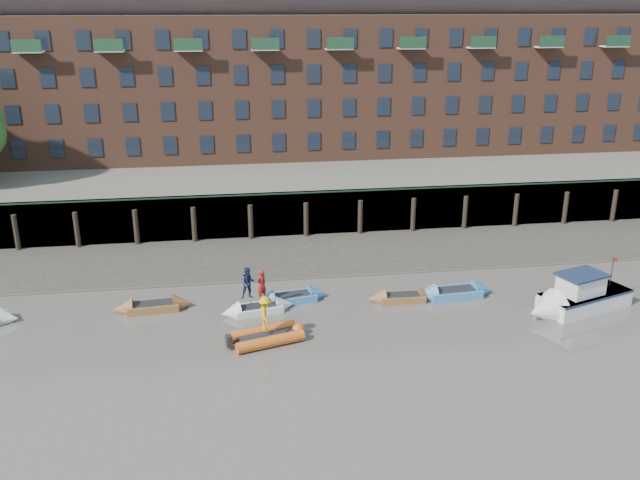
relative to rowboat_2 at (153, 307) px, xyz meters
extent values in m
plane|color=#5A544D|center=(8.00, -10.68, -0.22)|extent=(220.00, 220.00, 0.00)
cube|color=#3D382F|center=(8.00, 7.32, -0.22)|extent=(110.00, 8.00, 0.50)
cube|color=#4C4336|center=(8.00, 3.92, -0.22)|extent=(110.00, 1.60, 0.10)
cube|color=#2D2A26|center=(8.00, 11.72, 1.38)|extent=(110.00, 0.80, 3.20)
cylinder|color=black|center=(-10.00, 11.07, 1.08)|extent=(0.36, 0.36, 2.60)
cylinder|color=black|center=(-6.00, 11.07, 1.08)|extent=(0.36, 0.36, 2.60)
cylinder|color=black|center=(-2.00, 11.07, 1.08)|extent=(0.36, 0.36, 2.60)
cylinder|color=black|center=(2.00, 11.07, 1.08)|extent=(0.36, 0.36, 2.60)
cylinder|color=black|center=(6.00, 11.07, 1.08)|extent=(0.36, 0.36, 2.60)
cylinder|color=black|center=(10.00, 11.07, 1.08)|extent=(0.36, 0.36, 2.60)
cylinder|color=black|center=(14.00, 11.07, 1.08)|extent=(0.36, 0.36, 2.60)
cylinder|color=black|center=(18.00, 11.07, 1.08)|extent=(0.36, 0.36, 2.60)
cylinder|color=black|center=(22.00, 11.07, 1.08)|extent=(0.36, 0.36, 2.60)
cylinder|color=black|center=(26.00, 11.07, 1.08)|extent=(0.36, 0.36, 2.60)
cylinder|color=black|center=(30.00, 11.07, 1.08)|extent=(0.36, 0.36, 2.60)
cylinder|color=black|center=(34.00, 11.07, 1.08)|extent=(0.36, 0.36, 2.60)
cube|color=#264C2D|center=(8.00, 11.42, 3.03)|extent=(110.00, 0.06, 0.10)
cube|color=#5E594D|center=(8.00, 25.32, 1.38)|extent=(110.00, 28.00, 3.20)
cube|color=brown|center=(8.00, 26.32, 8.98)|extent=(80.00, 10.00, 12.00)
cube|color=black|center=(-12.00, 21.30, 4.78)|extent=(1.10, 0.12, 1.50)
cube|color=black|center=(-9.00, 21.30, 4.78)|extent=(1.10, 0.12, 1.50)
cube|color=black|center=(-6.00, 21.30, 4.78)|extent=(1.10, 0.12, 1.50)
cube|color=black|center=(-3.00, 21.30, 4.78)|extent=(1.10, 0.12, 1.50)
cube|color=black|center=(0.00, 21.30, 4.78)|extent=(1.10, 0.12, 1.50)
cube|color=black|center=(3.00, 21.30, 4.78)|extent=(1.10, 0.12, 1.50)
cube|color=black|center=(6.00, 21.30, 4.78)|extent=(1.10, 0.12, 1.50)
cube|color=black|center=(9.00, 21.30, 4.78)|extent=(1.10, 0.12, 1.50)
cube|color=black|center=(12.00, 21.30, 4.78)|extent=(1.10, 0.12, 1.50)
cube|color=black|center=(15.00, 21.30, 4.78)|extent=(1.10, 0.12, 1.50)
cube|color=black|center=(18.00, 21.30, 4.78)|extent=(1.10, 0.12, 1.50)
cube|color=black|center=(21.00, 21.30, 4.78)|extent=(1.10, 0.12, 1.50)
cube|color=black|center=(24.00, 21.30, 4.78)|extent=(1.10, 0.12, 1.50)
cube|color=black|center=(27.00, 21.30, 4.78)|extent=(1.10, 0.12, 1.50)
cube|color=black|center=(30.00, 21.30, 4.78)|extent=(1.10, 0.12, 1.50)
cube|color=black|center=(33.00, 21.30, 4.78)|extent=(1.10, 0.12, 1.50)
cube|color=black|center=(36.00, 21.30, 4.78)|extent=(1.10, 0.12, 1.50)
cube|color=black|center=(39.00, 21.30, 4.78)|extent=(1.10, 0.12, 1.50)
cube|color=black|center=(42.00, 21.30, 4.78)|extent=(1.10, 0.12, 1.50)
cube|color=black|center=(-12.00, 21.30, 7.58)|extent=(1.10, 0.12, 1.50)
cube|color=black|center=(-9.00, 21.30, 7.58)|extent=(1.10, 0.12, 1.50)
cube|color=black|center=(-6.00, 21.30, 7.58)|extent=(1.10, 0.12, 1.50)
cube|color=black|center=(-3.00, 21.30, 7.58)|extent=(1.10, 0.12, 1.50)
cube|color=black|center=(0.00, 21.30, 7.58)|extent=(1.10, 0.12, 1.50)
cube|color=black|center=(3.00, 21.30, 7.58)|extent=(1.10, 0.12, 1.50)
cube|color=black|center=(6.00, 21.30, 7.58)|extent=(1.10, 0.12, 1.50)
cube|color=black|center=(9.00, 21.30, 7.58)|extent=(1.10, 0.12, 1.50)
cube|color=black|center=(12.00, 21.30, 7.58)|extent=(1.10, 0.12, 1.50)
cube|color=black|center=(15.00, 21.30, 7.58)|extent=(1.10, 0.12, 1.50)
cube|color=black|center=(18.00, 21.30, 7.58)|extent=(1.10, 0.12, 1.50)
cube|color=black|center=(21.00, 21.30, 7.58)|extent=(1.10, 0.12, 1.50)
cube|color=black|center=(24.00, 21.30, 7.58)|extent=(1.10, 0.12, 1.50)
cube|color=black|center=(27.00, 21.30, 7.58)|extent=(1.10, 0.12, 1.50)
cube|color=black|center=(30.00, 21.30, 7.58)|extent=(1.10, 0.12, 1.50)
cube|color=black|center=(33.00, 21.30, 7.58)|extent=(1.10, 0.12, 1.50)
cube|color=black|center=(36.00, 21.30, 7.58)|extent=(1.10, 0.12, 1.50)
cube|color=black|center=(39.00, 21.30, 7.58)|extent=(1.10, 0.12, 1.50)
cube|color=black|center=(-12.00, 21.30, 10.38)|extent=(1.10, 0.12, 1.50)
cube|color=black|center=(-9.00, 21.30, 10.38)|extent=(1.10, 0.12, 1.50)
cube|color=black|center=(-6.00, 21.30, 10.38)|extent=(1.10, 0.12, 1.50)
cube|color=black|center=(-3.00, 21.30, 10.38)|extent=(1.10, 0.12, 1.50)
cube|color=black|center=(0.00, 21.30, 10.38)|extent=(1.10, 0.12, 1.50)
cube|color=black|center=(3.00, 21.30, 10.38)|extent=(1.10, 0.12, 1.50)
cube|color=black|center=(6.00, 21.30, 10.38)|extent=(1.10, 0.12, 1.50)
cube|color=black|center=(9.00, 21.30, 10.38)|extent=(1.10, 0.12, 1.50)
cube|color=black|center=(12.00, 21.30, 10.38)|extent=(1.10, 0.12, 1.50)
cube|color=black|center=(15.00, 21.30, 10.38)|extent=(1.10, 0.12, 1.50)
cube|color=black|center=(18.00, 21.30, 10.38)|extent=(1.10, 0.12, 1.50)
cube|color=black|center=(21.00, 21.30, 10.38)|extent=(1.10, 0.12, 1.50)
cube|color=black|center=(24.00, 21.30, 10.38)|extent=(1.10, 0.12, 1.50)
cube|color=black|center=(27.00, 21.30, 10.38)|extent=(1.10, 0.12, 1.50)
cube|color=black|center=(30.00, 21.30, 10.38)|extent=(1.10, 0.12, 1.50)
cube|color=black|center=(33.00, 21.30, 10.38)|extent=(1.10, 0.12, 1.50)
cube|color=black|center=(36.00, 21.30, 10.38)|extent=(1.10, 0.12, 1.50)
cube|color=black|center=(39.00, 21.30, 10.38)|extent=(1.10, 0.12, 1.50)
cube|color=black|center=(-12.00, 21.30, 13.18)|extent=(1.10, 0.12, 1.50)
cube|color=black|center=(-9.00, 21.30, 13.18)|extent=(1.10, 0.12, 1.50)
cube|color=black|center=(-6.00, 21.30, 13.18)|extent=(1.10, 0.12, 1.50)
cube|color=black|center=(-3.00, 21.30, 13.18)|extent=(1.10, 0.12, 1.50)
cube|color=black|center=(0.00, 21.30, 13.18)|extent=(1.10, 0.12, 1.50)
cube|color=black|center=(3.00, 21.30, 13.18)|extent=(1.10, 0.12, 1.50)
cube|color=black|center=(6.00, 21.30, 13.18)|extent=(1.10, 0.12, 1.50)
cube|color=black|center=(9.00, 21.30, 13.18)|extent=(1.10, 0.12, 1.50)
cube|color=black|center=(12.00, 21.30, 13.18)|extent=(1.10, 0.12, 1.50)
cube|color=black|center=(15.00, 21.30, 13.18)|extent=(1.10, 0.12, 1.50)
cube|color=black|center=(18.00, 21.30, 13.18)|extent=(1.10, 0.12, 1.50)
cube|color=black|center=(21.00, 21.30, 13.18)|extent=(1.10, 0.12, 1.50)
cube|color=black|center=(24.00, 21.30, 13.18)|extent=(1.10, 0.12, 1.50)
cube|color=black|center=(27.00, 21.30, 13.18)|extent=(1.10, 0.12, 1.50)
cube|color=black|center=(30.00, 21.30, 13.18)|extent=(1.10, 0.12, 1.50)
cube|color=black|center=(33.00, 21.30, 13.18)|extent=(1.10, 0.12, 1.50)
cube|color=black|center=(36.00, 21.30, 13.18)|extent=(1.10, 0.12, 1.50)
cube|color=black|center=(39.00, 21.30, 13.18)|extent=(1.10, 0.12, 1.50)
cone|color=silver|center=(-7.59, -0.40, 0.01)|extent=(1.40, 1.54, 1.33)
cube|color=brown|center=(0.00, 0.00, -0.01)|extent=(2.88, 1.48, 0.44)
cone|color=brown|center=(1.62, 0.13, -0.01)|extent=(1.18, 1.34, 1.26)
cone|color=brown|center=(-1.62, -0.13, -0.01)|extent=(1.18, 1.34, 1.26)
cube|color=black|center=(0.00, 0.00, 0.19)|extent=(2.39, 1.13, 0.06)
cube|color=silver|center=(5.76, -1.13, -0.02)|extent=(2.83, 1.70, 0.41)
cone|color=silver|center=(7.27, -0.81, -0.02)|extent=(1.25, 1.38, 1.19)
cone|color=silver|center=(4.25, -1.44, -0.02)|extent=(1.25, 1.38, 1.19)
cube|color=black|center=(5.76, -1.13, 0.17)|extent=(2.34, 1.32, 0.06)
cube|color=teal|center=(7.75, 0.07, -0.01)|extent=(2.90, 1.65, 0.43)
cone|color=teal|center=(9.33, 0.33, -0.01)|extent=(1.25, 1.39, 1.23)
cone|color=teal|center=(6.18, -0.18, -0.01)|extent=(1.25, 1.39, 1.23)
cube|color=black|center=(7.75, 0.07, 0.18)|extent=(2.40, 1.28, 0.06)
cube|color=brown|center=(14.05, -0.79, -0.02)|extent=(2.59, 1.22, 0.40)
cone|color=brown|center=(15.54, -0.82, -0.02)|extent=(1.02, 1.18, 1.16)
cone|color=brown|center=(12.55, -0.75, -0.02)|extent=(1.02, 1.18, 1.16)
cube|color=black|center=(14.05, -0.79, 0.16)|extent=(2.16, 0.92, 0.06)
cube|color=teal|center=(17.20, -0.68, 0.02)|extent=(3.15, 1.59, 0.48)
cone|color=teal|center=(18.98, -0.56, 0.02)|extent=(1.28, 1.46, 1.38)
cone|color=teal|center=(15.42, -0.80, 0.02)|extent=(1.28, 1.46, 1.38)
cube|color=black|center=(17.20, -0.68, 0.24)|extent=(2.62, 1.21, 0.06)
cylinder|color=#CC5818|center=(5.81, -4.00, 0.07)|extent=(3.54, 1.55, 0.58)
cylinder|color=#CC5818|center=(6.15, -5.18, 0.07)|extent=(3.54, 1.55, 0.58)
sphere|color=#CC5818|center=(7.67, -4.10, 0.07)|extent=(0.67, 0.67, 0.67)
cube|color=black|center=(5.98, -4.59, 0.07)|extent=(3.10, 1.79, 0.20)
cube|color=silver|center=(23.90, -3.15, 0.26)|extent=(5.67, 3.74, 0.96)
cone|color=silver|center=(20.99, -4.16, 0.26)|extent=(2.40, 2.61, 2.14)
cube|color=#19233F|center=(23.90, -3.15, 0.68)|extent=(5.69, 3.78, 0.12)
cube|color=silver|center=(23.49, -3.29, 1.28)|extent=(2.65, 2.25, 1.07)
cube|color=#19233F|center=(23.49, -3.29, 1.86)|extent=(3.02, 2.56, 0.11)
imported|color=maroon|center=(5.99, -1.22, 1.46)|extent=(0.76, 0.72, 1.75)
imported|color=#19233F|center=(5.30, -0.93, 1.48)|extent=(0.96, 0.80, 1.80)
imported|color=orange|center=(5.96, -4.56, 1.32)|extent=(0.73, 1.21, 1.83)
camera|label=1|loc=(4.24, -35.23, 16.06)|focal=38.00mm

